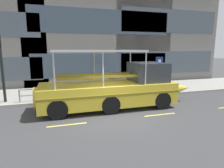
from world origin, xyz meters
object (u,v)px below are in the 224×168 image
Objects in this scene: pedestrian_near_bow at (143,77)px; duck_tour_boat at (117,89)px; pedestrian_mid_left at (112,81)px; traffic_light_pole at (1,60)px; parking_sign at (159,68)px.

duck_tour_boat is at bearing -136.00° from pedestrian_near_bow.
duck_tour_boat is 6.32× the size of pedestrian_mid_left.
duck_tour_boat is at bearing -19.94° from traffic_light_pole.
traffic_light_pole reaches higher than pedestrian_mid_left.
pedestrian_mid_left is (-2.58, -0.12, -0.14)m from pedestrian_near_bow.
duck_tour_boat is (-4.13, -2.39, -0.88)m from parking_sign.
parking_sign reaches higher than pedestrian_near_bow.
pedestrian_mid_left is at bearing 172.59° from parking_sign.
parking_sign is 1.52× the size of pedestrian_near_bow.
pedestrian_near_bow is at bearing 3.56° from traffic_light_pole.
traffic_light_pole reaches higher than parking_sign.
traffic_light_pole is 2.79× the size of pedestrian_mid_left.
traffic_light_pole reaches higher than duck_tour_boat.
traffic_light_pole is 1.60× the size of parking_sign.
traffic_light_pole is 7.18m from duck_tour_boat.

